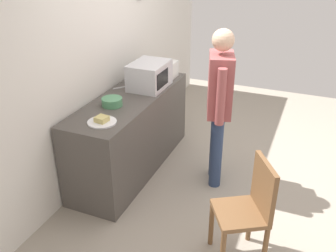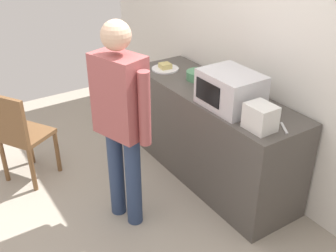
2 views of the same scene
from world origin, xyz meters
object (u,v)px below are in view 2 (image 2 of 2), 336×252
Objects in this scene: sandwich_plate at (165,68)px; fork_utensil at (245,92)px; toaster at (260,117)px; person_standing at (121,114)px; wooden_chair at (20,133)px; salad_bowl at (197,75)px; spoon_utensil at (284,128)px; microwave at (230,90)px.

sandwich_plate reaches higher than fork_utensil.
person_standing reaches higher than toaster.
sandwich_plate is at bearing -161.32° from fork_utensil.
person_standing is 1.83× the size of wooden_chair.
sandwich_plate is 1.28× the size of salad_bowl.
salad_bowl reaches higher than spoon_utensil.
person_standing reaches higher than salad_bowl.
salad_bowl is (-0.63, 0.14, -0.11)m from microwave.
microwave is 0.66m from salad_bowl.
salad_bowl is at bearing -159.69° from fork_utensil.
toaster is (0.42, -0.07, -0.05)m from microwave.
fork_utensil is at bearing 20.31° from salad_bowl.
microwave is 2.94× the size of spoon_utensil.
microwave reaches higher than wooden_chair.
fork_utensil and spoon_utensil have the same top height.
microwave is 1.99m from wooden_chair.
microwave is at bearing -12.22° from salad_bowl.
wooden_chair is at bearing -139.79° from toaster.
wooden_chair is at bearing -110.52° from salad_bowl.
microwave is 0.29× the size of person_standing.
wooden_chair is (-1.01, -0.56, -0.48)m from person_standing.
microwave is 1.03m from sandwich_plate.
salad_bowl is 0.52m from fork_utensil.
sandwich_plate is at bearing 176.62° from toaster.
toaster reaches higher than salad_bowl.
toaster is 1.29× the size of fork_utensil.
sandwich_plate is 1.54m from spoon_utensil.
sandwich_plate is (-1.03, 0.02, -0.13)m from microwave.
microwave is at bearing 76.25° from person_standing.
fork_utensil is at bearing 58.71° from wooden_chair.
salad_bowl is at bearing 167.78° from microwave.
microwave is 0.43m from toaster.
person_standing is at bearing -103.75° from microwave.
fork_utensil is 1.22m from person_standing.
toaster is at bearing -10.91° from salad_bowl.
microwave is at bearing -64.63° from fork_utensil.
fork_utensil is 0.70m from spoon_utensil.
microwave is 0.53× the size of wooden_chair.
spoon_utensil is (0.67, -0.22, 0.00)m from fork_utensil.
fork_utensil is at bearing 115.37° from microwave.
sandwich_plate is 1.55m from wooden_chair.
person_standing is (-0.74, -1.00, 0.08)m from spoon_utensil.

